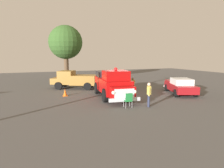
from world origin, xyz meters
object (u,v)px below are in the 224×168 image
Objects in this scene: classic_hot_rod at (180,86)px; spectator_seated at (132,84)px; vintage_fire_truck at (113,83)px; oak_tree_right at (66,43)px; traffic_cone at (65,93)px; lawn_chair_near_truck at (133,84)px; lawn_chair_by_car at (128,99)px; spectator_standing at (149,93)px; parked_pickup at (75,79)px.

classic_hot_rod is 3.67× the size of spectator_seated.
vintage_fire_truck is 1.30× the size of classic_hot_rod.
vintage_fire_truck reaches higher than spectator_seated.
traffic_cone is at bearing -99.89° from oak_tree_right.
vintage_fire_truck is 6.06× the size of lawn_chair_near_truck.
vintage_fire_truck reaches higher than traffic_cone.
oak_tree_right is at bearing 121.33° from classic_hot_rod.
lawn_chair_by_car is (-6.70, -2.62, -0.16)m from classic_hot_rod.
classic_hot_rod is at bearing -44.59° from spectator_seated.
vintage_fire_truck is at bearing -143.19° from spectator_seated.
spectator_seated is at bearing 2.58° from traffic_cone.
vintage_fire_truck reaches higher than lawn_chair_by_car.
spectator_standing is (-5.26, -2.87, 0.22)m from classic_hot_rod.
spectator_standing is (-2.08, -6.20, 0.37)m from lawn_chair_near_truck.
spectator_seated is (5.20, -3.38, -0.29)m from parked_pickup.
lawn_chair_by_car is 6.49m from traffic_cone.
classic_hot_rod is 10.74m from parked_pickup.
classic_hot_rod is at bearing -58.67° from oak_tree_right.
lawn_chair_near_truck is at bearing 59.44° from lawn_chair_by_car.
vintage_fire_truck reaches higher than spectator_standing.
spectator_standing reaches higher than traffic_cone.
spectator_standing reaches higher than lawn_chair_by_car.
parked_pickup is at bearing 142.07° from classic_hot_rod.
classic_hot_rod is 2.83× the size of spectator_standing.
oak_tree_right reaches higher than vintage_fire_truck.
oak_tree_right reaches higher than spectator_standing.
spectator_seated is at bearing 36.81° from vintage_fire_truck.
oak_tree_right is at bearing 95.40° from lawn_chair_by_car.
spectator_standing is 0.22× the size of oak_tree_right.
vintage_fire_truck is 4.08m from lawn_chair_near_truck.
lawn_chair_near_truck is 0.79× the size of spectator_seated.
oak_tree_right is (-1.52, 16.13, 4.72)m from lawn_chair_by_car.
spectator_seated is 2.03× the size of traffic_cone.
lawn_chair_by_car is 1.61× the size of traffic_cone.
lawn_chair_near_truck is 12.30m from oak_tree_right.
spectator_standing is at bearing -73.11° from vintage_fire_truck.
vintage_fire_truck reaches higher than classic_hot_rod.
classic_hot_rod is 10.49m from traffic_cone.
classic_hot_rod is 16.46m from oak_tree_right.
traffic_cone is at bearing 163.85° from classic_hot_rod.
lawn_chair_near_truck is at bearing 133.78° from classic_hot_rod.
lawn_chair_by_car is (-3.51, -5.95, 0.00)m from lawn_chair_near_truck.
parked_pickup is 10.00m from spectator_standing.
oak_tree_right is at bearing 87.93° from parked_pickup.
oak_tree_right is (-5.04, 10.18, 4.72)m from lawn_chair_near_truck.
vintage_fire_truck is 6.48m from classic_hot_rod.
parked_pickup is at bearing 148.20° from lawn_chair_near_truck.
spectator_standing is at bearing -79.75° from oak_tree_right.
lawn_chair_near_truck is 6.55m from spectator_standing.
classic_hot_rod is at bearing 28.62° from spectator_standing.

